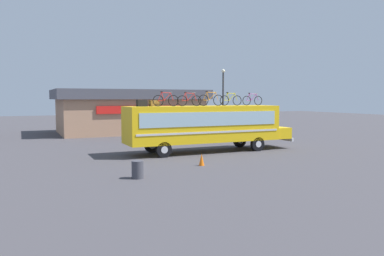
# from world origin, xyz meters

# --- Properties ---
(ground_plane) EXTENTS (120.00, 120.00, 0.00)m
(ground_plane) POSITION_xyz_m (0.00, 0.00, 0.00)
(ground_plane) COLOR #423F44
(bus) EXTENTS (11.56, 2.59, 3.01)m
(bus) POSITION_xyz_m (0.20, 0.00, 1.81)
(bus) COLOR yellow
(bus) RESTS_ON ground
(luggage_bag_1) EXTENTS (0.60, 0.45, 0.41)m
(luggage_bag_1) POSITION_xyz_m (-4.09, 0.19, 3.22)
(luggage_bag_1) COLOR black
(luggage_bag_1) RESTS_ON bus
(luggage_bag_2) EXTENTS (0.57, 0.43, 0.38)m
(luggage_bag_2) POSITION_xyz_m (-3.31, 0.18, 3.20)
(luggage_bag_2) COLOR olive
(luggage_bag_2) RESTS_ON bus
(rooftop_bicycle_1) EXTENTS (1.70, 0.44, 0.93)m
(rooftop_bicycle_1) POSITION_xyz_m (-2.64, -0.11, 3.40)
(rooftop_bicycle_1) COLOR black
(rooftop_bicycle_1) RESTS_ON bus
(rooftop_bicycle_2) EXTENTS (1.68, 0.44, 0.90)m
(rooftop_bicycle_2) POSITION_xyz_m (-0.99, 0.03, 3.39)
(rooftop_bicycle_2) COLOR black
(rooftop_bicycle_2) RESTS_ON bus
(rooftop_bicycle_3) EXTENTS (1.83, 0.44, 0.97)m
(rooftop_bicycle_3) POSITION_xyz_m (0.62, 0.15, 3.42)
(rooftop_bicycle_3) COLOR black
(rooftop_bicycle_3) RESTS_ON bus
(rooftop_bicycle_4) EXTENTS (1.70, 0.44, 0.92)m
(rooftop_bicycle_4) POSITION_xyz_m (2.27, 0.37, 3.39)
(rooftop_bicycle_4) COLOR black
(rooftop_bicycle_4) RESTS_ON bus
(rooftop_bicycle_5) EXTENTS (1.63, 0.44, 0.88)m
(rooftop_bicycle_5) POSITION_xyz_m (4.04, 0.40, 3.38)
(rooftop_bicycle_5) COLOR black
(rooftop_bicycle_5) RESTS_ON bus
(roadside_building) EXTENTS (14.93, 8.86, 4.36)m
(roadside_building) POSITION_xyz_m (-0.53, 16.28, 2.24)
(roadside_building) COLOR tan
(roadside_building) RESTS_ON ground
(trash_bin) EXTENTS (0.52, 0.52, 0.78)m
(trash_bin) POSITION_xyz_m (-6.25, -6.15, 0.39)
(trash_bin) COLOR #3F3F47
(trash_bin) RESTS_ON ground
(traffic_cone) EXTENTS (0.29, 0.29, 0.63)m
(traffic_cone) POSITION_xyz_m (-2.31, -4.49, 0.31)
(traffic_cone) COLOR orange
(traffic_cone) RESTS_ON ground
(street_lamp) EXTENTS (0.29, 0.29, 5.88)m
(street_lamp) POSITION_xyz_m (4.37, 5.19, 3.35)
(street_lamp) COLOR #38383D
(street_lamp) RESTS_ON ground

